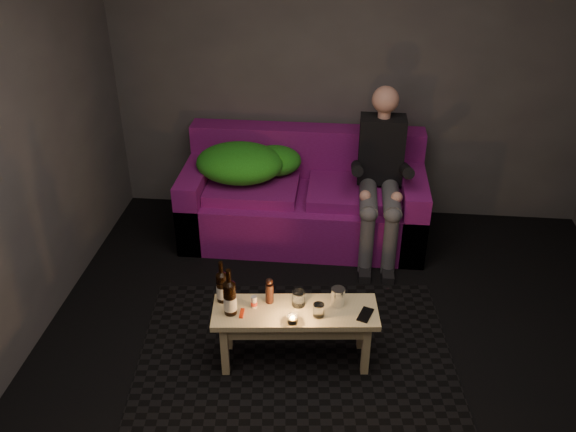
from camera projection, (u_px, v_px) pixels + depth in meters
name	position (u px, v px, depth m)	size (l,w,h in m)	color
floor	(339.00, 394.00, 3.63)	(4.50, 4.50, 0.00)	black
room	(355.00, 104.00, 3.20)	(4.50, 4.50, 4.50)	silver
rug	(296.00, 354.00, 3.92)	(2.00, 1.46, 0.01)	black
sofa	(304.00, 200.00, 5.07)	(1.95, 0.88, 0.84)	#781063
green_blanket	(246.00, 162.00, 4.93)	(0.86, 0.58, 0.29)	#248017
person	(381.00, 172.00, 4.69)	(0.35, 0.81, 1.30)	black
coffee_table	(295.00, 319.00, 3.71)	(1.03, 0.42, 0.41)	#DCC880
beer_bottle_a	(222.00, 287.00, 3.70)	(0.07, 0.07, 0.28)	black
beer_bottle_b	(230.00, 297.00, 3.59)	(0.08, 0.08, 0.31)	black
salt_shaker	(254.00, 302.00, 3.68)	(0.04, 0.04, 0.08)	silver
pepper_mill	(269.00, 293.00, 3.70)	(0.05, 0.05, 0.13)	black
tumbler_back	(299.00, 298.00, 3.69)	(0.08, 0.08, 0.10)	white
tealight	(293.00, 319.00, 3.56)	(0.06, 0.06, 0.05)	white
tumbler_front	(319.00, 310.00, 3.60)	(0.07, 0.07, 0.08)	white
steel_cup	(338.00, 297.00, 3.69)	(0.08, 0.08, 0.12)	silver
smartphone	(365.00, 315.00, 3.63)	(0.07, 0.14, 0.01)	black
red_lighter	(242.00, 313.00, 3.63)	(0.02, 0.08, 0.01)	red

